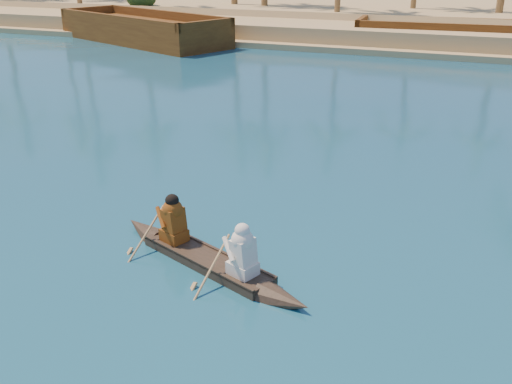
% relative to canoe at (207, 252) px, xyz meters
% --- Properties ---
extents(ground, '(160.00, 160.00, 0.00)m').
position_rel_canoe_xyz_m(ground, '(4.00, 3.64, -0.27)').
color(ground, navy).
rests_on(ground, ground).
extents(sandy_embankment, '(150.00, 51.00, 1.50)m').
position_rel_canoe_xyz_m(sandy_embankment, '(4.00, 50.52, 0.26)').
color(sandy_embankment, tan).
rests_on(sandy_embankment, ground).
extents(shrub_cluster, '(100.00, 6.00, 2.40)m').
position_rel_canoe_xyz_m(shrub_cluster, '(4.00, 35.14, 0.93)').
color(shrub_cluster, '#1A3613').
rests_on(shrub_cluster, ground).
extents(canoe, '(4.99, 2.46, 1.40)m').
position_rel_canoe_xyz_m(canoe, '(0.00, 0.00, 0.00)').
color(canoe, '#3E2C21').
rests_on(canoe, ground).
extents(barge_left, '(14.25, 9.31, 2.26)m').
position_rel_canoe_xyz_m(barge_left, '(-17.55, 25.64, 0.52)').
color(barge_left, brown).
rests_on(barge_left, ground).
extents(barge_mid, '(12.37, 4.79, 2.02)m').
position_rel_canoe_xyz_m(barge_mid, '(2.43, 30.64, 0.44)').
color(barge_mid, brown).
rests_on(barge_mid, ground).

